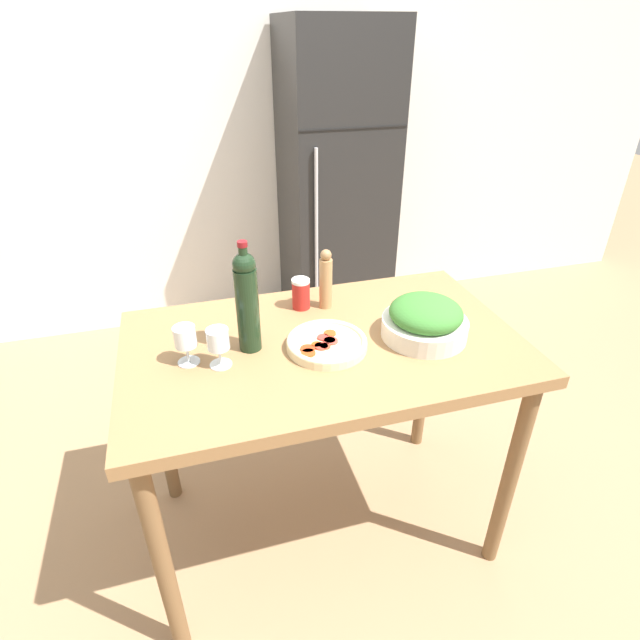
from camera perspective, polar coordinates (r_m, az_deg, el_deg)
ground_plane at (r=2.30m, az=0.29°, el=-22.07°), size 14.00×14.00×0.00m
wall_back at (r=3.37m, az=-9.82°, el=21.16°), size 6.40×0.06×2.60m
refrigerator at (r=3.22m, az=1.77°, el=14.63°), size 0.62×0.65×1.89m
prep_counter at (r=1.73m, az=0.36°, el=-5.53°), size 1.31×0.79×0.92m
wine_bottle at (r=1.56m, az=-8.35°, el=2.26°), size 0.07×0.07×0.37m
wine_glass_near at (r=1.53m, az=-11.57°, el=-2.43°), size 0.07×0.07×0.13m
wine_glass_far at (r=1.57m, az=-15.15°, el=-2.05°), size 0.07×0.07×0.13m
pepper_mill at (r=1.82m, az=0.66°, el=4.60°), size 0.05×0.05×0.23m
salad_bowl at (r=1.70m, az=11.92°, el=0.02°), size 0.29×0.29×0.14m
homemade_pizza at (r=1.62m, az=0.71°, el=-2.67°), size 0.26×0.26×0.03m
salt_canister at (r=1.84m, az=-2.20°, el=3.04°), size 0.07×0.07×0.12m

